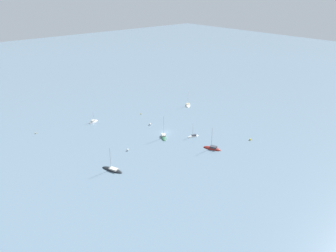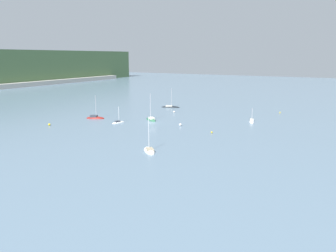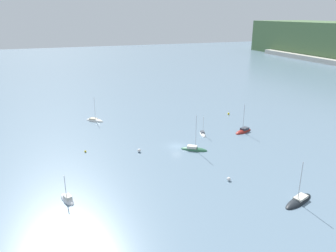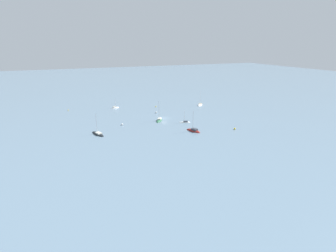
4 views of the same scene
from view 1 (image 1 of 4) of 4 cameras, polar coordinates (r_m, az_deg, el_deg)
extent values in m
plane|color=slate|center=(142.38, -0.40, -1.08)|extent=(600.00, 600.00, 0.00)
ellipsoid|color=silver|center=(156.48, -12.82, 0.65)|extent=(5.40, 3.27, 1.66)
cube|color=beige|center=(155.89, -12.95, 0.89)|extent=(2.13, 1.72, 0.78)
cylinder|color=silver|center=(155.58, -12.85, 1.66)|extent=(0.14, 0.14, 4.85)
ellipsoid|color=#2D6647|center=(137.59, -0.76, -2.00)|extent=(5.91, 7.19, 1.53)
cube|color=silver|center=(137.76, -0.79, -1.59)|extent=(2.75, 3.02, 0.78)
cylinder|color=silver|center=(135.12, -0.76, -0.11)|extent=(0.14, 0.14, 9.41)
ellipsoid|color=white|center=(173.81, 3.48, 3.56)|extent=(6.41, 6.50, 1.70)
cube|color=tan|center=(174.08, 3.48, 3.83)|extent=(2.88, 2.90, 0.45)
cylinder|color=silver|center=(172.04, 3.51, 4.89)|extent=(0.14, 0.14, 7.84)
ellipsoid|color=black|center=(116.07, -9.69, -7.59)|extent=(5.18, 8.82, 1.47)
cube|color=beige|center=(115.35, -9.45, -7.39)|extent=(2.62, 3.46, 0.55)
cylinder|color=#B2B2B7|center=(114.05, -10.02, -5.58)|extent=(0.14, 0.14, 8.29)
ellipsoid|color=maroon|center=(129.48, 7.67, -3.96)|extent=(4.92, 7.50, 1.63)
cube|color=#333842|center=(128.93, 7.93, -3.67)|extent=(2.52, 3.01, 0.82)
cylinder|color=#B2B2B7|center=(127.51, 7.63, -2.07)|extent=(0.14, 0.14, 8.45)
ellipsoid|color=white|center=(138.78, 4.39, -1.84)|extent=(5.47, 2.93, 1.17)
cube|color=#333842|center=(138.72, 4.55, -1.59)|extent=(2.11, 1.56, 0.51)
cylinder|color=silver|center=(137.38, 4.34, -0.71)|extent=(0.14, 0.14, 5.47)
sphere|color=white|center=(127.70, -7.05, -4.13)|extent=(0.82, 0.82, 0.82)
sphere|color=yellow|center=(162.43, -4.73, 2.15)|extent=(0.54, 0.54, 0.54)
sphere|color=white|center=(149.72, -3.17, 0.35)|extent=(0.90, 0.90, 0.90)
sphere|color=yellow|center=(139.22, 14.10, -2.28)|extent=(0.74, 0.74, 0.74)
sphere|color=yellow|center=(152.07, -22.07, -1.15)|extent=(0.51, 0.51, 0.51)
camera|label=2|loc=(243.74, 8.06, 14.89)|focal=35.00mm
camera|label=3|loc=(132.35, -37.84, 7.99)|focal=35.00mm
camera|label=4|loc=(46.69, 64.87, -22.49)|focal=28.00mm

